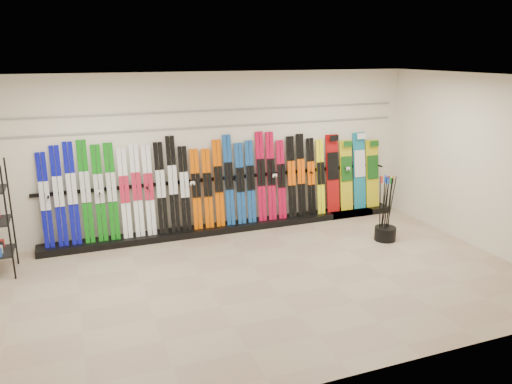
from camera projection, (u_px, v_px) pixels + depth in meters
name	position (u px, v px, depth m)	size (l,w,h in m)	color
floor	(265.00, 280.00, 7.58)	(8.00, 8.00, 0.00)	tan
back_wall	(216.00, 153.00, 9.42)	(8.00, 8.00, 0.00)	beige
right_wall	(482.00, 163.00, 8.55)	(5.00, 5.00, 0.00)	beige
ceiling	(267.00, 78.00, 6.77)	(8.00, 8.00, 0.00)	silver
ski_rack_base	(232.00, 227.00, 9.69)	(8.00, 0.40, 0.12)	black
skis	(194.00, 186.00, 9.26)	(5.39, 0.27, 1.78)	#0A0D96
snowboards	(353.00, 173.00, 10.47)	(1.25, 0.25, 1.60)	#990C0C
pole_bin	(385.00, 234.00, 9.15)	(0.39, 0.39, 0.25)	black
ski_poles	(386.00, 208.00, 9.03)	(0.26, 0.31, 1.18)	black
slatwall_rail_0	(216.00, 127.00, 9.27)	(7.60, 0.02, 0.03)	gray
slatwall_rail_1	(216.00, 110.00, 9.18)	(7.60, 0.02, 0.03)	gray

